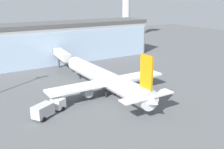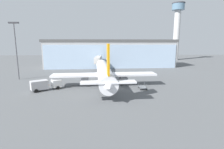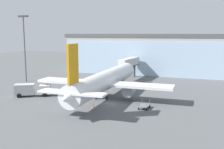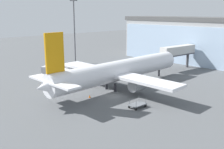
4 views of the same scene
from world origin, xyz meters
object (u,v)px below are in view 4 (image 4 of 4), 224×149
(jet_bridge, at_px, (178,51))
(baggage_cart, at_px, (138,105))
(airplane, at_px, (118,71))
(safety_cone_nose, at_px, (90,96))
(safety_cone_wingtip, at_px, (74,73))
(apron_light_mast, at_px, (74,26))
(catering_truck, at_px, (57,72))

(jet_bridge, bearing_deg, baggage_cart, -153.28)
(airplane, bearing_deg, jet_bridge, 2.69)
(airplane, xyz_separation_m, baggage_cart, (9.86, -4.95, -3.00))
(safety_cone_nose, height_order, safety_cone_wingtip, same)
(baggage_cart, xyz_separation_m, safety_cone_wingtip, (-25.44, 4.82, -0.23))
(safety_cone_wingtip, bearing_deg, jet_bridge, 61.07)
(airplane, xyz_separation_m, safety_cone_wingtip, (-15.58, -0.13, -3.23))
(jet_bridge, distance_m, apron_light_mast, 29.94)
(airplane, relative_size, catering_truck, 4.89)
(jet_bridge, distance_m, baggage_cart, 31.27)
(apron_light_mast, xyz_separation_m, baggage_cart, (37.68, -13.52, -10.26))
(airplane, bearing_deg, safety_cone_nose, -175.87)
(catering_truck, distance_m, safety_cone_nose, 16.13)
(apron_light_mast, xyz_separation_m, safety_cone_nose, (28.85, -16.29, -10.49))
(apron_light_mast, distance_m, airplane, 30.00)
(safety_cone_nose, xyz_separation_m, safety_cone_wingtip, (-16.61, 7.58, 0.00))
(apron_light_mast, relative_size, safety_cone_wingtip, 32.85)
(catering_truck, relative_size, baggage_cart, 2.60)
(baggage_cart, bearing_deg, airplane, -117.57)
(jet_bridge, relative_size, airplane, 0.32)
(catering_truck, distance_m, safety_cone_wingtip, 5.13)
(airplane, distance_m, catering_truck, 15.81)
(baggage_cart, bearing_deg, safety_cone_wingtip, -101.65)
(airplane, distance_m, baggage_cart, 11.44)
(catering_truck, bearing_deg, jet_bridge, 34.68)
(apron_light_mast, distance_m, safety_cone_wingtip, 18.32)
(jet_bridge, bearing_deg, safety_cone_wingtip, 154.17)
(baggage_cart, bearing_deg, safety_cone_nose, -73.53)
(catering_truck, relative_size, safety_cone_nose, 13.38)
(airplane, bearing_deg, apron_light_mast, 69.36)
(apron_light_mast, height_order, baggage_cart, apron_light_mast)
(baggage_cart, distance_m, safety_cone_wingtip, 25.89)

